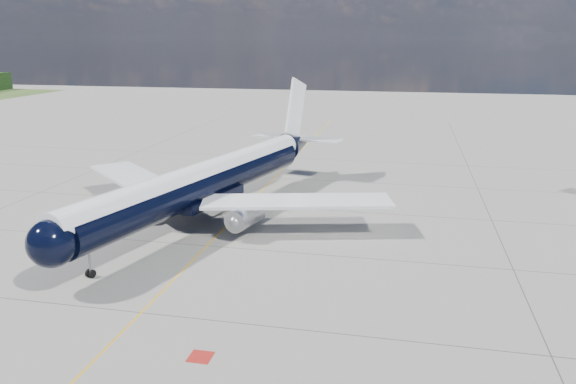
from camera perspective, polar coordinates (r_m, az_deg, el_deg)
ground at (r=77.04m, az=-3.15°, el=-0.30°), size 320.00×320.00×0.00m
taxiway_centerline at (r=72.41m, az=-4.18°, el=-1.34°), size 0.16×160.00×0.01m
red_marking at (r=39.87m, az=-8.88°, el=-16.21°), size 1.60×1.60×0.01m
main_airliner at (r=66.40m, az=-7.95°, el=1.23°), size 41.92×51.88×15.21m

